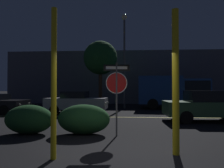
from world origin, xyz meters
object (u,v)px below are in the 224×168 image
object	(u,v)px
passing_car_2	(77,102)
street_lamp	(124,47)
yellow_pole_left	(54,83)
hedge_bush_1	(29,119)
hedge_bush_2	(84,119)
passing_car_3	(206,106)
tree_0	(100,58)
yellow_pole_right	(176,81)
stop_sign	(117,84)
delivery_truck	(174,90)

from	to	relation	value
passing_car_2	street_lamp	bearing A→B (deg)	142.16
passing_car_2	yellow_pole_left	bearing A→B (deg)	11.01
hedge_bush_1	hedge_bush_2	xyz separation A→B (m)	(1.96, 0.10, 0.01)
passing_car_3	tree_0	world-z (taller)	tree_0
passing_car_3	yellow_pole_left	bearing A→B (deg)	-43.58
yellow_pole_left	yellow_pole_right	size ratio (longest dim) A/B	0.97
yellow_pole_right	passing_car_3	world-z (taller)	yellow_pole_right
yellow_pole_left	tree_0	xyz separation A→B (m)	(-0.66, 14.33, 2.59)
passing_car_3	passing_car_2	bearing A→B (deg)	-114.18
hedge_bush_1	stop_sign	bearing A→B (deg)	-2.68
stop_sign	yellow_pole_left	xyz separation A→B (m)	(-1.33, -2.52, -0.02)
stop_sign	hedge_bush_2	xyz separation A→B (m)	(-1.18, 0.25, -1.24)
yellow_pole_left	street_lamp	size ratio (longest dim) A/B	0.45
yellow_pole_left	passing_car_2	xyz separation A→B (m)	(-1.60, 9.24, -1.02)
hedge_bush_1	delivery_truck	distance (m)	12.84
stop_sign	passing_car_3	world-z (taller)	stop_sign
street_lamp	passing_car_2	bearing A→B (deg)	-129.01
yellow_pole_right	delivery_truck	size ratio (longest dim) A/B	0.64
yellow_pole_right	passing_car_3	distance (m)	6.37
tree_0	passing_car_3	bearing A→B (deg)	-52.33
yellow_pole_left	passing_car_3	xyz separation A→B (m)	(5.62, 6.21, -1.00)
stop_sign	tree_0	bearing A→B (deg)	93.87
street_lamp	stop_sign	bearing A→B (deg)	-90.87
yellow_pole_right	hedge_bush_2	bearing A→B (deg)	140.92
hedge_bush_2	hedge_bush_1	bearing A→B (deg)	-177.13
passing_car_2	hedge_bush_2	bearing A→B (deg)	16.36
passing_car_3	tree_0	xyz separation A→B (m)	(-6.27, 8.13, 3.59)
delivery_truck	yellow_pole_left	bearing A→B (deg)	-17.88
stop_sign	yellow_pole_left	world-z (taller)	yellow_pole_left
yellow_pole_right	street_lamp	size ratio (longest dim) A/B	0.46
delivery_truck	tree_0	world-z (taller)	tree_0
hedge_bush_2	tree_0	bearing A→B (deg)	94.01
passing_car_3	tree_0	bearing A→B (deg)	-143.75
passing_car_2	passing_car_3	xyz separation A→B (m)	(7.22, -3.03, 0.02)
stop_sign	tree_0	xyz separation A→B (m)	(-1.99, 11.81, 2.57)
hedge_bush_1	hedge_bush_2	distance (m)	1.96
yellow_pole_right	street_lamp	bearing A→B (deg)	96.35
street_lamp	hedge_bush_2	bearing A→B (deg)	-97.42
yellow_pole_left	passing_car_3	world-z (taller)	yellow_pole_left
hedge_bush_2	yellow_pole_left	bearing A→B (deg)	-93.20
stop_sign	tree_0	world-z (taller)	tree_0
stop_sign	yellow_pole_left	bearing A→B (deg)	-123.56
hedge_bush_2	street_lamp	size ratio (longest dim) A/B	0.24
yellow_pole_left	street_lamp	distance (m)	13.56
yellow_pole_left	hedge_bush_2	distance (m)	3.03
stop_sign	delivery_truck	world-z (taller)	delivery_truck
passing_car_3	street_lamp	world-z (taller)	street_lamp
yellow_pole_right	delivery_truck	world-z (taller)	yellow_pole_right
yellow_pole_right	tree_0	xyz separation A→B (m)	(-3.54, 13.78, 2.54)
stop_sign	yellow_pole_left	distance (m)	2.85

